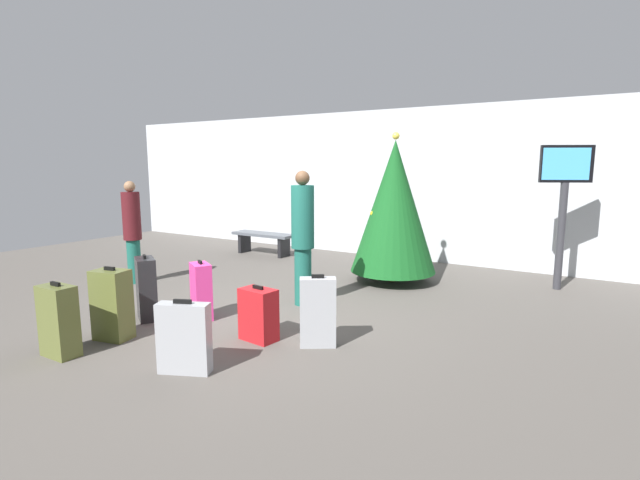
% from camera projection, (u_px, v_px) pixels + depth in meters
% --- Properties ---
extents(ground_plane, '(16.00, 16.00, 0.00)m').
position_uv_depth(ground_plane, '(266.00, 316.00, 6.23)').
color(ground_plane, '#514C47').
extents(back_wall, '(16.00, 0.20, 3.10)m').
position_uv_depth(back_wall, '(405.00, 185.00, 9.93)').
color(back_wall, '#B7BCC1').
rests_on(back_wall, ground_plane).
extents(holiday_tree, '(1.42, 1.42, 2.49)m').
position_uv_depth(holiday_tree, '(394.00, 207.00, 7.89)').
color(holiday_tree, '#4C3319').
rests_on(holiday_tree, ground_plane).
extents(flight_info_kiosk, '(0.73, 0.44, 2.26)m').
position_uv_depth(flight_info_kiosk, '(564.00, 192.00, 7.34)').
color(flight_info_kiosk, '#333338').
rests_on(flight_info_kiosk, ground_plane).
extents(waiting_bench, '(1.48, 0.44, 0.48)m').
position_uv_depth(waiting_bench, '(264.00, 238.00, 10.46)').
color(waiting_bench, '#4C5159').
rests_on(waiting_bench, ground_plane).
extents(traveller_0, '(0.41, 0.41, 1.70)m').
position_uv_depth(traveller_0, '(132.00, 229.00, 7.85)').
color(traveller_0, '#19594C').
rests_on(traveller_0, ground_plane).
extents(traveller_1, '(0.35, 0.35, 1.88)m').
position_uv_depth(traveller_1, '(303.00, 234.00, 6.60)').
color(traveller_1, '#19594C').
rests_on(traveller_1, ground_plane).
extents(suitcase_0, '(0.41, 0.36, 0.76)m').
position_uv_depth(suitcase_0, '(201.00, 291.00, 6.07)').
color(suitcase_0, '#E5388C').
rests_on(suitcase_0, ground_plane).
extents(suitcase_1, '(0.52, 0.35, 0.72)m').
position_uv_depth(suitcase_1, '(184.00, 338.00, 4.49)').
color(suitcase_1, '#9EA0A5').
rests_on(suitcase_1, ground_plane).
extents(suitcase_2, '(0.44, 0.30, 0.63)m').
position_uv_depth(suitcase_2, '(258.00, 315.00, 5.33)').
color(suitcase_2, '#B2191E').
rests_on(suitcase_2, ground_plane).
extents(suitcase_3, '(0.46, 0.40, 0.84)m').
position_uv_depth(suitcase_3, '(146.00, 289.00, 6.05)').
color(suitcase_3, '#232326').
rests_on(suitcase_3, ground_plane).
extents(suitcase_4, '(0.40, 0.24, 0.79)m').
position_uv_depth(suitcase_4, '(59.00, 321.00, 4.88)').
color(suitcase_4, '#59602D').
rests_on(suitcase_4, ground_plane).
extents(suitcase_5, '(0.42, 0.36, 0.80)m').
position_uv_depth(suitcase_5, '(318.00, 312.00, 5.14)').
color(suitcase_5, '#9EA0A5').
rests_on(suitcase_5, ground_plane).
extents(suitcase_6, '(0.44, 0.34, 0.84)m').
position_uv_depth(suitcase_6, '(112.00, 305.00, 5.36)').
color(suitcase_6, '#59602D').
rests_on(suitcase_6, ground_plane).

